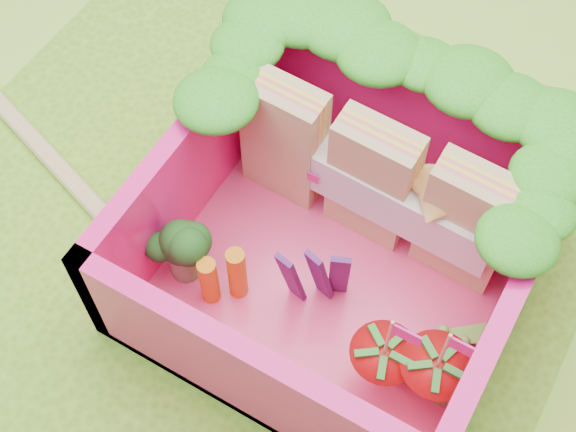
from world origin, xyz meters
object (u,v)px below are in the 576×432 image
(strawberry_left, at_px, (381,364))
(strawberry_right, at_px, (432,377))
(bento_box, at_px, (339,238))
(broccoli, at_px, (181,244))
(chopsticks, at_px, (28,134))
(sandwich_stack, at_px, (374,181))

(strawberry_left, xyz_separation_m, strawberry_right, (0.17, 0.04, 0.01))
(bento_box, relative_size, strawberry_right, 2.67)
(bento_box, relative_size, broccoli, 4.16)
(broccoli, bearing_deg, strawberry_left, -1.51)
(bento_box, bearing_deg, chopsticks, -176.98)
(strawberry_left, bearing_deg, chopsticks, 172.46)
(broccoli, height_order, chopsticks, broccoli)
(bento_box, distance_m, broccoli, 0.57)
(bento_box, bearing_deg, sandwich_stack, 88.50)
(sandwich_stack, distance_m, strawberry_right, 0.73)
(sandwich_stack, relative_size, chopsticks, 0.45)
(sandwich_stack, relative_size, strawberry_right, 2.17)
(bento_box, distance_m, strawberry_left, 0.47)
(sandwich_stack, relative_size, broccoli, 3.38)
(sandwich_stack, distance_m, strawberry_left, 0.66)
(strawberry_right, bearing_deg, bento_box, 151.63)
(chopsticks, bearing_deg, broccoli, -12.57)
(sandwich_stack, bearing_deg, strawberry_left, -59.83)
(bento_box, xyz_separation_m, sandwich_stack, (0.01, 0.25, 0.05))
(strawberry_left, bearing_deg, strawberry_right, 13.65)
(bento_box, distance_m, sandwich_stack, 0.25)
(bento_box, height_order, strawberry_right, bento_box)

